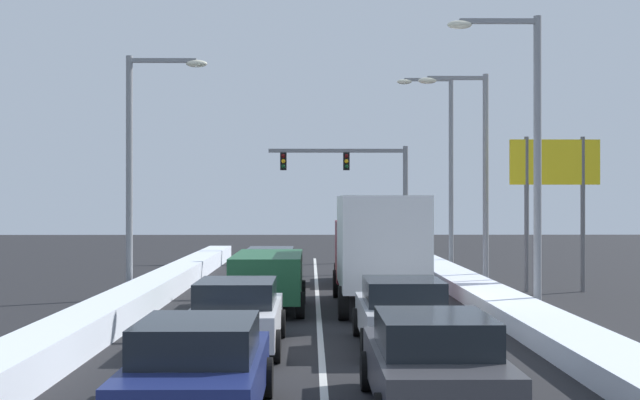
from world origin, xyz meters
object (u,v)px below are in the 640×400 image
sedan_navy_center_lane_nearest (198,371)px  traffic_light_gantry (362,178)px  street_lamp_right_near (525,137)px  suv_green_center_lane_third (268,276)px  street_lamp_left_mid (141,153)px  sedan_white_center_lane_second (237,314)px  box_truck_right_lane_third (378,245)px  sedan_black_right_lane_fourth (361,263)px  street_lamp_right_far (444,155)px  sedan_silver_right_lane_second (402,313)px  sedan_tan_center_lane_fourth (271,268)px  roadside_sign_right (555,178)px  street_lamp_right_mid (476,159)px  sedan_charcoal_right_lane_nearest (433,363)px

sedan_navy_center_lane_nearest → traffic_light_gantry: size_ratio=0.60×
traffic_light_gantry → street_lamp_right_near: (3.25, -21.86, 0.53)m
suv_green_center_lane_third → traffic_light_gantry: traffic_light_gantry is taller
suv_green_center_lane_third → street_lamp_left_mid: street_lamp_left_mid is taller
sedan_white_center_lane_second → sedan_navy_center_lane_nearest: bearing=-90.2°
box_truck_right_lane_third → street_lamp_left_mid: (-7.58, 2.53, 2.89)m
sedan_black_right_lane_fourth → sedan_white_center_lane_second: bearing=-103.4°
box_truck_right_lane_third → street_lamp_right_far: 15.46m
sedan_silver_right_lane_second → sedan_white_center_lane_second: bearing=-176.6°
sedan_silver_right_lane_second → sedan_tan_center_lane_fourth: same height
sedan_silver_right_lane_second → roadside_sign_right: 13.59m
traffic_light_gantry → suv_green_center_lane_third: bearing=-101.0°
street_lamp_right_near → street_lamp_left_mid: (-11.62, 3.99, -0.24)m
street_lamp_right_near → sedan_silver_right_lane_second: bearing=-127.4°
sedan_navy_center_lane_nearest → sedan_white_center_lane_second: same height
sedan_navy_center_lane_nearest → street_lamp_right_near: 14.53m
box_truck_right_lane_third → street_lamp_right_mid: bearing=57.1°
sedan_black_right_lane_fourth → sedan_navy_center_lane_nearest: bearing=-99.6°
sedan_white_center_lane_second → street_lamp_right_mid: bearing=59.8°
street_lamp_right_far → suv_green_center_lane_third: bearing=-116.8°
traffic_light_gantry → sedan_charcoal_right_lane_nearest: bearing=-91.6°
traffic_light_gantry → street_lamp_right_far: bearing=-59.7°
roadside_sign_right → suv_green_center_lane_third: bearing=-152.7°
sedan_tan_center_lane_fourth → street_lamp_right_far: (7.73, 8.49, 4.60)m
traffic_light_gantry → street_lamp_right_far: size_ratio=0.83×
traffic_light_gantry → street_lamp_right_mid: street_lamp_right_mid is taller
sedan_navy_center_lane_nearest → roadside_sign_right: (10.27, 17.71, 3.25)m
roadside_sign_right → sedan_black_right_lane_fourth: bearing=153.0°
sedan_black_right_lane_fourth → street_lamp_left_mid: street_lamp_left_mid is taller
sedan_tan_center_lane_fourth → roadside_sign_right: 10.71m
sedan_tan_center_lane_fourth → street_lamp_right_near: street_lamp_right_near is taller
box_truck_right_lane_third → suv_green_center_lane_third: box_truck_right_lane_third is taller
traffic_light_gantry → box_truck_right_lane_third: bearing=-92.2°
sedan_charcoal_right_lane_nearest → street_lamp_right_near: size_ratio=0.53×
suv_green_center_lane_third → street_lamp_right_far: size_ratio=0.54×
street_lamp_left_mid → roadside_sign_right: street_lamp_left_mid is taller
sedan_white_center_lane_second → street_lamp_right_far: size_ratio=0.50×
sedan_white_center_lane_second → street_lamp_left_mid: 11.04m
sedan_black_right_lane_fourth → street_lamp_left_mid: bearing=-143.7°
sedan_silver_right_lane_second → street_lamp_right_far: size_ratio=0.50×
sedan_navy_center_lane_nearest → street_lamp_left_mid: street_lamp_left_mid is taller
sedan_navy_center_lane_nearest → sedan_tan_center_lane_fourth: same height
sedan_silver_right_lane_second → sedan_white_center_lane_second: 3.61m
sedan_tan_center_lane_fourth → street_lamp_right_far: size_ratio=0.50×
box_truck_right_lane_third → traffic_light_gantry: bearing=87.8°
street_lamp_right_near → sedan_white_center_lane_second: bearing=-144.3°
sedan_black_right_lane_fourth → street_lamp_right_far: bearing=56.1°
sedan_charcoal_right_lane_nearest → box_truck_right_lane_third: (0.16, 12.52, 1.14)m
sedan_white_center_lane_second → sedan_tan_center_lane_fourth: size_ratio=1.00×
sedan_white_center_lane_second → suv_green_center_lane_third: (0.35, 6.50, 0.25)m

